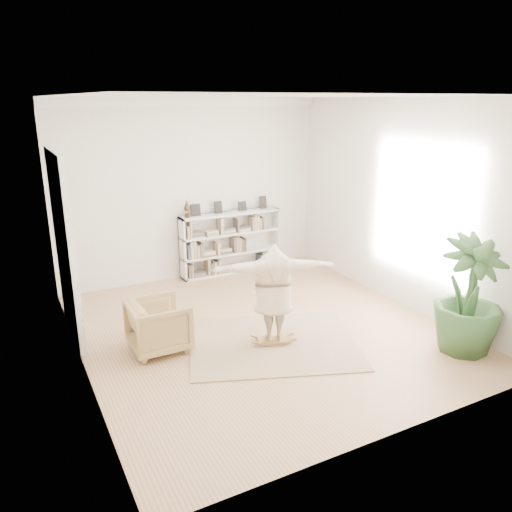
{
  "coord_description": "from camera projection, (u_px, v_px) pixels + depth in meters",
  "views": [
    {
      "loc": [
        -3.48,
        -6.45,
        3.55
      ],
      "look_at": [
        0.1,
        0.4,
        1.12
      ],
      "focal_mm": 35.0,
      "sensor_mm": 36.0,
      "label": 1
    }
  ],
  "objects": [
    {
      "name": "room_shell",
      "position": [
        190.0,
        102.0,
        9.49
      ],
      "size": [
        6.0,
        6.0,
        6.0
      ],
      "color": "silver",
      "rests_on": "floor"
    },
    {
      "name": "rug",
      "position": [
        273.0,
        343.0,
        7.59
      ],
      "size": [
        3.05,
        2.75,
        0.02
      ],
      "primitive_type": "cube",
      "rotation": [
        0.0,
        0.0,
        -0.36
      ],
      "color": "tan",
      "rests_on": "floor"
    },
    {
      "name": "doors",
      "position": [
        65.0,
        248.0,
        7.54
      ],
      "size": [
        0.09,
        1.78,
        2.92
      ],
      "color": "white",
      "rests_on": "floor"
    },
    {
      "name": "bookshelf",
      "position": [
        230.0,
        243.0,
        10.58
      ],
      "size": [
        2.2,
        0.35,
        1.64
      ],
      "color": "silver",
      "rests_on": "floor"
    },
    {
      "name": "armchair",
      "position": [
        159.0,
        325.0,
        7.32
      ],
      "size": [
        0.84,
        0.82,
        0.77
      ],
      "primitive_type": "imported",
      "rotation": [
        0.0,
        0.0,
        1.57
      ],
      "color": "tan",
      "rests_on": "floor"
    },
    {
      "name": "person",
      "position": [
        274.0,
        290.0,
        7.34
      ],
      "size": [
        1.9,
        1.12,
        1.5
      ],
      "primitive_type": "imported",
      "rotation": [
        0.0,
        0.0,
        2.78
      ],
      "color": "beige",
      "rests_on": "rocker_board"
    },
    {
      "name": "rocker_board",
      "position": [
        273.0,
        340.0,
        7.58
      ],
      "size": [
        0.53,
        0.42,
        0.1
      ],
      "rotation": [
        0.0,
        0.0,
        -0.36
      ],
      "color": "olive",
      "rests_on": "rug"
    },
    {
      "name": "houseplant",
      "position": [
        469.0,
        296.0,
        7.14
      ],
      "size": [
        1.13,
        1.13,
        1.73
      ],
      "primitive_type": "imported",
      "rotation": [
        0.0,
        0.0,
        -0.18
      ],
      "color": "#2C4F27",
      "rests_on": "floor"
    },
    {
      "name": "floor",
      "position": [
        262.0,
        329.0,
        8.06
      ],
      "size": [
        6.0,
        6.0,
        0.0
      ],
      "primitive_type": "plane",
      "color": "#9B7050",
      "rests_on": "ground"
    }
  ]
}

